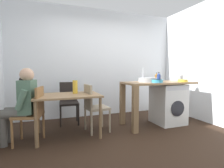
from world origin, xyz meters
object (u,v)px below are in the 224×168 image
object	(u,v)px
chair_person_seat	(33,112)
washing_machine	(168,104)
dining_table	(68,100)
vase	(75,87)
chair_opposite	(93,105)
chair_spare_by_wall	(69,100)
bottle_squat_brown	(157,77)
colander	(183,80)
mixing_bowl	(157,81)
seated_person	(22,102)
utensil_crock	(180,78)
bottle_tall_green	(159,77)

from	to	relation	value
chair_person_seat	washing_machine	bearing A→B (deg)	-74.94
dining_table	vase	xyz separation A→B (m)	(0.15, 0.10, 0.22)
washing_machine	vase	xyz separation A→B (m)	(-1.99, 0.10, 0.43)
chair_opposite	washing_machine	world-z (taller)	chair_opposite
chair_spare_by_wall	washing_machine	size ratio (longest dim) A/B	1.05
dining_table	bottle_squat_brown	world-z (taller)	bottle_squat_brown
chair_spare_by_wall	colander	bearing A→B (deg)	159.58
chair_spare_by_wall	washing_machine	bearing A→B (deg)	162.79
chair_spare_by_wall	dining_table	bearing A→B (deg)	85.94
dining_table	washing_machine	bearing A→B (deg)	-0.06
dining_table	vase	world-z (taller)	vase
bottle_squat_brown	dining_table	bearing A→B (deg)	-172.69
dining_table	mixing_bowl	xyz separation A→B (m)	(1.71, -0.20, 0.31)
chair_opposite	chair_spare_by_wall	size ratio (longest dim) A/B	1.00
seated_person	washing_machine	bearing A→B (deg)	-75.78
chair_person_seat	vase	world-z (taller)	vase
washing_machine	bottle_squat_brown	bearing A→B (deg)	115.77
chair_person_seat	utensil_crock	size ratio (longest dim) A/B	3.00
bottle_tall_green	colander	xyz separation A→B (m)	(0.40, -0.27, -0.06)
chair_person_seat	seated_person	distance (m)	0.23
washing_machine	dining_table	bearing A→B (deg)	179.94
utensil_crock	seated_person	bearing A→B (deg)	-177.67
chair_opposite	seated_person	world-z (taller)	seated_person
seated_person	bottle_tall_green	bearing A→B (deg)	-74.50
vase	chair_opposite	bearing A→B (deg)	-10.05
washing_machine	bottle_tall_green	size ratio (longest dim) A/B	4.17
chair_opposite	chair_person_seat	bearing A→B (deg)	-87.21
chair_person_seat	bottle_tall_green	bearing A→B (deg)	-73.50
utensil_crock	bottle_squat_brown	bearing A→B (deg)	157.06
bottle_tall_green	vase	world-z (taller)	bottle_tall_green
bottle_squat_brown	utensil_crock	world-z (taller)	utensil_crock
chair_opposite	seated_person	size ratio (longest dim) A/B	0.75
chair_spare_by_wall	seated_person	size ratio (longest dim) A/B	0.75
seated_person	vase	size ratio (longest dim) A/B	5.00
seated_person	washing_machine	distance (m)	2.86
bottle_tall_green	utensil_crock	bearing A→B (deg)	-0.07
chair_spare_by_wall	seated_person	distance (m)	1.19
bottle_tall_green	mixing_bowl	size ratio (longest dim) A/B	0.90
chair_spare_by_wall	washing_machine	distance (m)	2.18
seated_person	utensil_crock	world-z (taller)	utensil_crock
chair_person_seat	mixing_bowl	xyz separation A→B (m)	(2.26, -0.08, 0.45)
dining_table	chair_opposite	world-z (taller)	chair_opposite
dining_table	chair_person_seat	xyz separation A→B (m)	(-0.55, -0.12, -0.14)
bottle_tall_green	utensil_crock	xyz separation A→B (m)	(0.58, -0.00, -0.02)
chair_person_seat	chair_opposite	xyz separation A→B (m)	(1.02, 0.16, 0.00)
bottle_tall_green	utensil_crock	distance (m)	0.58
mixing_bowl	vase	distance (m)	1.59
dining_table	seated_person	xyz separation A→B (m)	(-0.70, -0.08, 0.03)
chair_person_seat	colander	size ratio (longest dim) A/B	4.50
chair_spare_by_wall	bottle_squat_brown	bearing A→B (deg)	168.57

